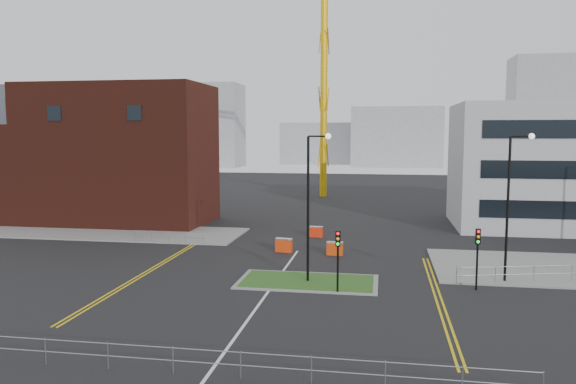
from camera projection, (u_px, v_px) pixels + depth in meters
The scene contains 23 objects.
ground at pixel (245, 324), 27.14m from camera, with size 200.00×200.00×0.00m, color black.
pavement_left at pixel (93, 232), 52.02m from camera, with size 28.00×8.00×0.12m, color slate.
island_kerb at pixel (308, 282), 34.65m from camera, with size 8.60×4.60×0.08m, color slate.
grass_island at pixel (308, 281), 34.65m from camera, with size 8.00×4.00×0.12m, color #1E4A18.
brick_building at pixel (93, 156), 57.68m from camera, with size 24.20×10.07×14.24m.
streetlamp_island at pixel (312, 196), 34.05m from camera, with size 1.46×0.36×9.18m.
streetlamp_right_near at pixel (512, 196), 34.02m from camera, with size 1.46×0.36×9.18m.
traffic_light_island at pixel (338, 249), 32.07m from camera, with size 0.28×0.33×3.65m.
traffic_light_right at pixel (478, 247), 32.71m from camera, with size 0.28×0.33×3.65m.
railing_front at pixel (206, 357), 21.18m from camera, with size 24.05×0.05×1.10m.
railing_left at pixel (168, 235), 46.54m from camera, with size 6.05×0.05×1.10m.
centre_line at pixel (254, 311), 29.11m from camera, with size 0.15×30.00×0.01m, color silver.
yellow_left_a at pixel (153, 268), 38.44m from camera, with size 0.12×24.00×0.01m, color gold.
yellow_left_b at pixel (157, 268), 38.39m from camera, with size 0.12×24.00×0.01m, color gold.
yellow_right_a at pixel (435, 298), 31.45m from camera, with size 0.12×20.00×0.01m, color gold.
yellow_right_b at pixel (441, 298), 31.40m from camera, with size 0.12×20.00×0.01m, color gold.
skyline_a at pixel (208, 126), 150.26m from camera, with size 18.00×12.00×22.00m, color gray.
skyline_b at pixel (396, 137), 152.10m from camera, with size 24.00×12.00×16.00m, color gray.
skyline_c at pixel (539, 113), 140.77m from camera, with size 14.00×12.00×28.00m, color gray.
skyline_d at pixel (333, 143), 165.10m from camera, with size 30.00×12.00×12.00m, color gray.
barrier_left at pixel (284, 245), 43.39m from camera, with size 1.33×0.61×1.08m.
barrier_mid at pixel (335, 248), 42.28m from camera, with size 1.24×0.48×1.02m.
barrier_right at pixel (316, 231), 49.59m from camera, with size 1.17×0.46×0.96m.
Camera 1 is at (6.44, -25.60, 9.23)m, focal length 35.00 mm.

